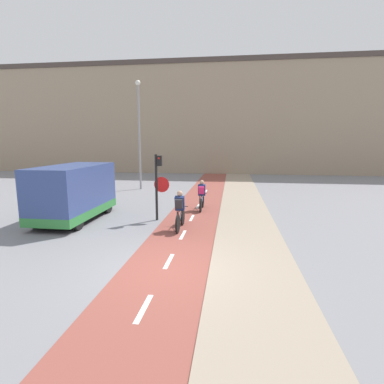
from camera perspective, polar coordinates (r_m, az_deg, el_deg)
The scene contains 9 objects.
ground_plane at distance 8.44m, azimuth -5.15°, elevation -14.41°, with size 120.00×120.00×0.00m, color gray.
bike_lane at distance 8.44m, azimuth -5.14°, elevation -14.33°, with size 2.39×60.00×0.02m.
sidewalk_strip at distance 8.27m, azimuth 11.86°, elevation -14.90°, with size 2.40×60.00×0.05m.
building_row_background at distance 34.76m, azimuth 4.83°, elevation 13.74°, with size 60.00×5.20×11.93m.
traffic_light_pole at distance 13.03m, azimuth -6.45°, elevation 2.34°, with size 0.67×0.25×2.89m.
street_lamp_far at distance 22.04m, azimuth -10.06°, elevation 12.47°, with size 0.36×0.36×7.63m.
cyclist_near at distance 11.75m, azimuth -2.31°, elevation -3.72°, with size 0.46×1.84×1.55m.
cyclist_far at distance 15.09m, azimuth 1.87°, elevation -0.76°, with size 0.46×1.80×1.52m.
van at distance 14.07m, azimuth -21.55°, elevation -0.26°, with size 2.00×4.45×2.41m.
Camera 1 is at (1.74, -7.51, 3.42)m, focal length 28.00 mm.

